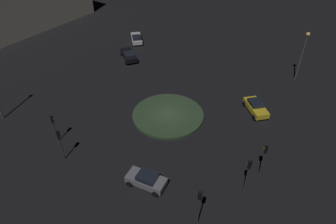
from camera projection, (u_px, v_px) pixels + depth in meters
ground_plane at (168, 116)px, 38.48m from camera, size 115.40×115.40×0.00m
roundabout_island at (168, 115)px, 38.38m from camera, size 9.06×9.06×0.34m
car_grey at (146, 180)px, 29.31m from camera, size 3.90×4.07×1.56m
car_silver at (136, 38)px, 55.53m from camera, size 2.79×4.67×1.40m
car_yellow at (256, 107)px, 38.71m from camera, size 2.66×4.40×1.46m
car_black at (129, 55)px, 50.08m from camera, size 2.26×4.64×1.50m
traffic_light_east at (53, 123)px, 33.13m from camera, size 0.36×0.31×3.76m
traffic_light_north at (199, 202)px, 24.50m from camera, size 0.34×0.38×4.45m
traffic_light_north_near at (264, 154)px, 29.08m from camera, size 0.36×0.39×4.06m
traffic_light_north_far at (248, 171)px, 27.22m from camera, size 0.33×0.37×4.35m
traffic_light_east_near at (59, 139)px, 30.84m from camera, size 0.38×0.34×4.00m
streetlamp_west at (304, 48)px, 42.34m from camera, size 0.56×0.56×7.50m
store_building at (17, 4)px, 58.86m from camera, size 30.19×24.36×9.23m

